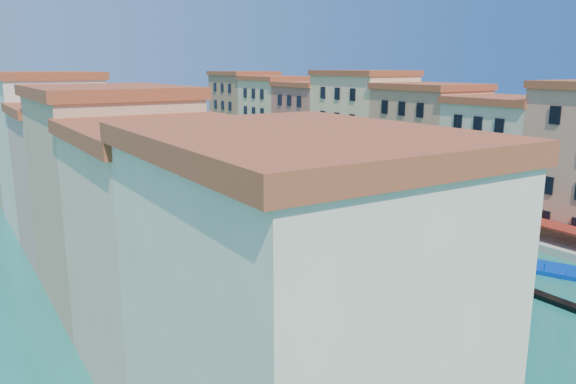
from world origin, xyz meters
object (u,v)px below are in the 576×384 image
vaporetto_stop (391,383)px  vaporetto_far (199,192)px  gondola_fore (435,298)px  blue_dock (554,270)px  vaporetto_near (308,309)px  gondola_right (559,300)px

vaporetto_stop → vaporetto_far: bearing=78.3°
gondola_fore → blue_dock: (16.83, -1.21, -0.14)m
vaporetto_near → gondola_fore: size_ratio=1.79×
vaporetto_stop → gondola_fore: size_ratio=1.47×
vaporetto_stop → gondola_fore: bearing=34.0°
vaporetto_far → gondola_right: (11.59, -56.49, -0.88)m
vaporetto_stop → vaporetto_far: 61.01m
vaporetto_stop → gondola_right: bearing=7.8°
vaporetto_near → blue_dock: size_ratio=2.89×
vaporetto_far → gondola_right: vaporetto_far is taller
vaporetto_far → gondola_fore: vaporetto_far is taller
vaporetto_near → vaporetto_far: size_ratio=0.95×
vaporetto_far → blue_dock: 54.55m
gondola_fore → gondola_right: (9.26, -6.64, 0.11)m
vaporetto_near → gondola_right: vaporetto_near is taller
vaporetto_stop → blue_dock: size_ratio=2.37×
vaporetto_stop → gondola_fore: (14.67, 9.90, -1.05)m
gondola_fore → vaporetto_near: bearing=149.3°
vaporetto_stop → gondola_right: vaporetto_stop is taller
gondola_right → gondola_fore: bearing=144.2°
vaporetto_near → gondola_right: size_ratio=1.54×
vaporetto_far → blue_dock: (19.16, -51.06, -1.13)m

